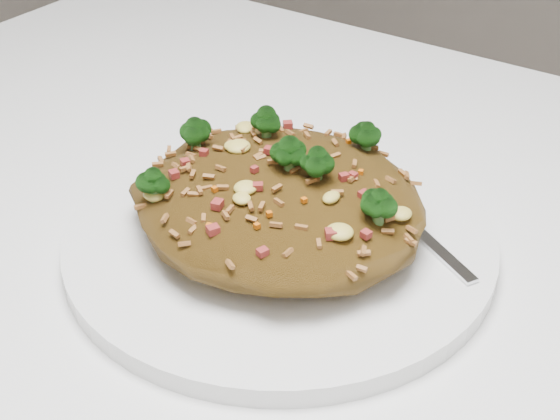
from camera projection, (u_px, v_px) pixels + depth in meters
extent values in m
cube|color=white|center=(409.00, 356.00, 0.47)|extent=(1.20, 0.80, 0.04)
cylinder|color=olive|center=(164.00, 253.00, 1.17)|extent=(0.06, 0.06, 0.71)
cylinder|color=white|center=(280.00, 237.00, 0.52)|extent=(0.29, 0.29, 0.01)
ellipsoid|color=brown|center=(280.00, 201.00, 0.51)|extent=(0.20, 0.18, 0.04)
ellipsoid|color=#0C3807|center=(317.00, 161.00, 0.48)|extent=(0.02, 0.02, 0.02)
ellipsoid|color=#0C3807|center=(380.00, 203.00, 0.46)|extent=(0.02, 0.02, 0.02)
ellipsoid|color=#0C3807|center=(266.00, 120.00, 0.54)|extent=(0.02, 0.02, 0.02)
ellipsoid|color=#0C3807|center=(154.00, 181.00, 0.48)|extent=(0.02, 0.02, 0.02)
ellipsoid|color=#0C3807|center=(195.00, 131.00, 0.53)|extent=(0.02, 0.02, 0.02)
ellipsoid|color=#0C3807|center=(290.00, 152.00, 0.49)|extent=(0.02, 0.02, 0.02)
ellipsoid|color=#0C3807|center=(367.00, 134.00, 0.53)|extent=(0.02, 0.02, 0.02)
cube|color=silver|center=(440.00, 252.00, 0.50)|extent=(0.09, 0.06, 0.00)
cube|color=silver|center=(361.00, 179.00, 0.57)|extent=(0.04, 0.03, 0.00)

